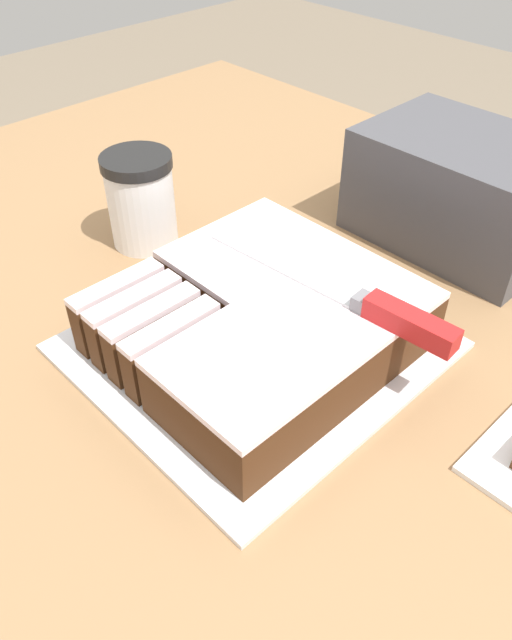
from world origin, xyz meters
TOP-DOWN VIEW (x-y plane):
  - countertop at (0.00, 0.00)m, footprint 1.40×1.10m
  - cake_board at (0.02, -0.04)m, footprint 0.32×0.34m
  - cake at (0.03, -0.03)m, footprint 0.26×0.28m
  - knife at (0.13, 0.02)m, footprint 0.29×0.04m
  - coffee_cup at (-0.23, 0.00)m, footprint 0.09×0.09m
  - storage_box at (0.05, 0.30)m, footprint 0.25×0.18m

SIDE VIEW (x-z plane):
  - countertop at x=0.00m, z-range 0.00..0.92m
  - cake_board at x=0.02m, z-range 0.92..0.93m
  - cake at x=0.03m, z-range 0.93..0.99m
  - coffee_cup at x=-0.23m, z-range 0.92..1.04m
  - storage_box at x=0.05m, z-range 0.92..1.06m
  - knife at x=0.13m, z-range 0.99..1.01m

